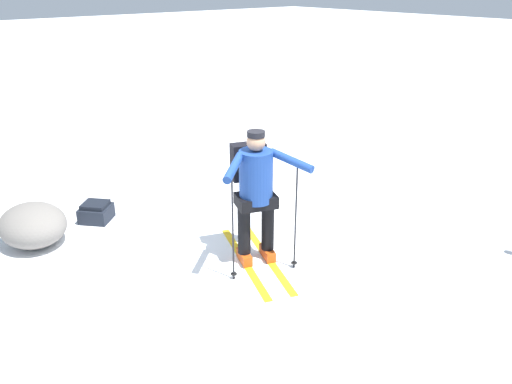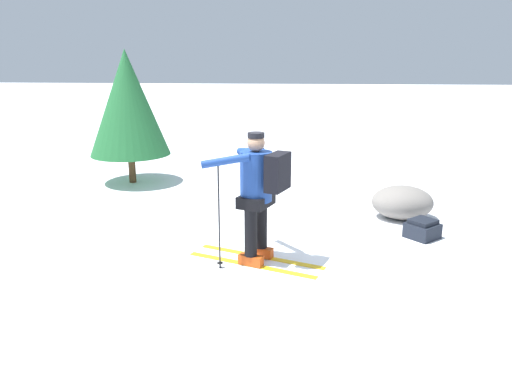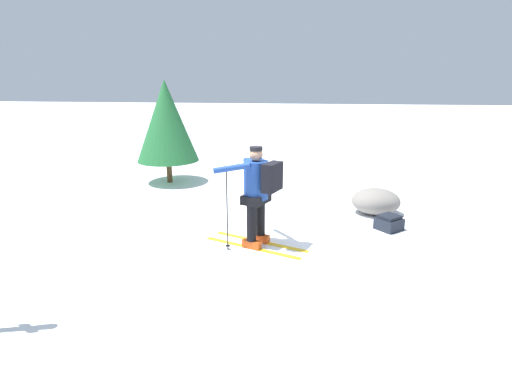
# 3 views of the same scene
# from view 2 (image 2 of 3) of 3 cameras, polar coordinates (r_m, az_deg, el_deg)

# --- Properties ---
(ground_plane) EXTENTS (80.00, 80.00, 0.00)m
(ground_plane) POSITION_cam_2_polar(r_m,az_deg,el_deg) (6.66, 2.97, -6.28)
(ground_plane) COLOR white
(skier) EXTENTS (1.71, 1.11, 1.59)m
(skier) POSITION_cam_2_polar(r_m,az_deg,el_deg) (5.89, 0.26, 0.49)
(skier) COLOR gold
(skier) RESTS_ON ground_plane
(dropped_backpack) EXTENTS (0.54, 0.54, 0.27)m
(dropped_backpack) POSITION_cam_2_polar(r_m,az_deg,el_deg) (7.30, 18.48, -4.05)
(dropped_backpack) COLOR black
(dropped_backpack) RESTS_ON ground_plane
(rock_boulder) EXTENTS (0.93, 0.79, 0.51)m
(rock_boulder) POSITION_cam_2_polar(r_m,az_deg,el_deg) (8.04, 16.38, -1.14)
(rock_boulder) COLOR slate
(rock_boulder) RESTS_ON ground_plane
(pine_tree) EXTENTS (1.55, 1.55, 2.58)m
(pine_tree) POSITION_cam_2_polar(r_m,az_deg,el_deg) (10.04, -14.45, 9.82)
(pine_tree) COLOR #4C331E
(pine_tree) RESTS_ON ground_plane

